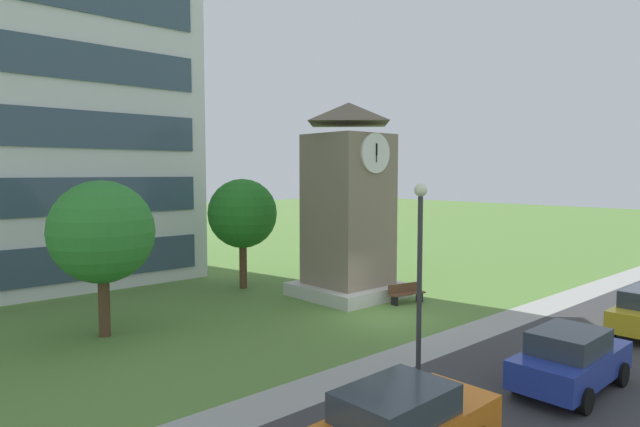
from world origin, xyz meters
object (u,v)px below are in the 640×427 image
Objects in this scene: park_bench at (406,293)px; tree_near_tower at (102,232)px; clock_tower at (348,211)px; parked_car_blue at (571,359)px; tree_streetside at (243,214)px; street_lamp at (420,260)px; parked_car_orange at (401,426)px.

tree_near_tower reaches higher than park_bench.
tree_near_tower is at bearing 173.37° from clock_tower.
tree_streetside is at bearing 87.58° from parked_car_blue.
park_bench is at bearing -64.08° from tree_streetside.
tree_near_tower is (-4.90, 10.36, 0.28)m from street_lamp.
tree_streetside is at bearing 22.69° from tree_near_tower.
park_bench is at bearing 38.49° from parked_car_orange.
parked_car_orange is (-10.02, -11.52, -3.22)m from clock_tower.
street_lamp is (-7.15, -6.21, 3.05)m from park_bench.
tree_streetside is 1.34× the size of parked_car_blue.
parked_car_blue is at bearing -60.36° from tree_near_tower.
park_bench is 0.33× the size of tree_streetside.
tree_streetside is (-2.83, 4.79, -0.25)m from clock_tower.
parked_car_orange is at bearing -146.75° from street_lamp.
park_bench is 10.27m from parked_car_blue.
street_lamp reaches higher than parked_car_blue.
tree_streetside is 1.20× the size of parked_car_orange.
street_lamp reaches higher than tree_streetside.
tree_near_tower is (-12.05, 4.15, 3.33)m from park_bench.
tree_streetside is (3.44, 13.85, 0.32)m from street_lamp.
tree_near_tower is 1.21× the size of parked_car_orange.
clock_tower is 1.64× the size of street_lamp.
parked_car_orange is (1.15, -12.82, -2.93)m from tree_near_tower.
street_lamp reaches higher than parked_car_orange.
parked_car_blue is (-0.71, -16.89, -2.97)m from tree_streetside.
tree_streetside is at bearing 66.20° from parked_car_orange.
street_lamp is 0.99× the size of tree_near_tower.
parked_car_blue is at bearing -115.55° from park_bench.
tree_streetside is 17.17m from parked_car_blue.
tree_near_tower reaches higher than parked_car_blue.
tree_near_tower is 1.35× the size of parked_car_blue.
parked_car_orange is at bearing -84.87° from tree_near_tower.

